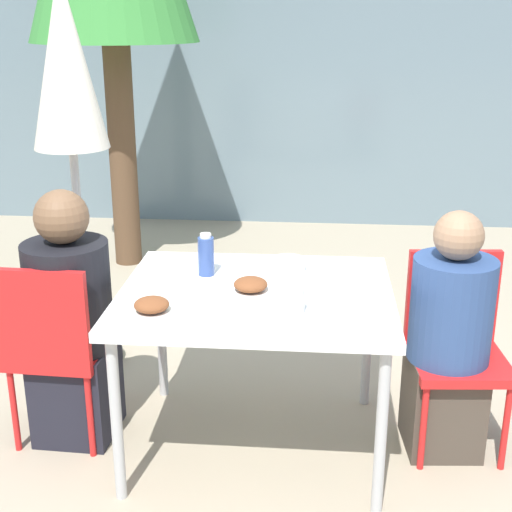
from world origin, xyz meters
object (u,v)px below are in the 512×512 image
(chair_right, at_px, (455,336))
(salad_bowl, at_px, (288,265))
(person_left, at_px, (71,326))
(closed_umbrella, at_px, (67,80))
(person_right, at_px, (448,343))
(chair_left, at_px, (54,341))
(drinking_cup, at_px, (296,300))
(bottle, at_px, (206,255))

(chair_right, height_order, salad_bowl, chair_right)
(person_left, bearing_deg, closed_umbrella, 106.48)
(person_right, bearing_deg, closed_umbrella, -25.35)
(closed_umbrella, bearing_deg, person_left, -75.93)
(salad_bowl, bearing_deg, person_left, -166.66)
(chair_left, height_order, drinking_cup, chair_left)
(bottle, bearing_deg, chair_left, -161.38)
(drinking_cup, bearing_deg, chair_left, 170.94)
(salad_bowl, bearing_deg, chair_left, -163.11)
(drinking_cup, bearing_deg, salad_bowl, 96.14)
(person_left, relative_size, drinking_cup, 11.73)
(person_right, xyz_separation_m, salad_bowl, (-0.69, 0.19, 0.26))
(person_right, height_order, salad_bowl, person_right)
(chair_left, distance_m, bottle, 0.75)
(chair_right, distance_m, person_right, 0.10)
(drinking_cup, height_order, salad_bowl, drinking_cup)
(chair_left, bearing_deg, bottle, 21.03)
(chair_left, distance_m, person_left, 0.10)
(chair_left, xyz_separation_m, bottle, (0.63, 0.21, 0.33))
(person_left, height_order, chair_right, person_left)
(chair_left, height_order, chair_right, same)
(person_left, bearing_deg, chair_left, -121.85)
(chair_right, bearing_deg, closed_umbrella, -22.57)
(chair_left, height_order, person_right, person_right)
(chair_right, bearing_deg, person_right, 58.15)
(chair_left, relative_size, chair_right, 1.00)
(person_right, height_order, closed_umbrella, closed_umbrella)
(chair_right, xyz_separation_m, bottle, (-1.09, 0.02, 0.33))
(closed_umbrella, bearing_deg, person_right, -20.69)
(person_left, xyz_separation_m, chair_right, (1.66, 0.12, -0.04))
(closed_umbrella, xyz_separation_m, drinking_cup, (1.16, -0.95, -0.73))
(closed_umbrella, bearing_deg, drinking_cup, -39.45)
(person_right, distance_m, salad_bowl, 0.76)
(drinking_cup, bearing_deg, bottle, 136.88)
(person_left, height_order, person_right, person_left)
(drinking_cup, bearing_deg, chair_right, 27.81)
(person_left, xyz_separation_m, closed_umbrella, (-0.18, 0.71, 0.98))
(person_left, relative_size, person_right, 1.06)
(person_left, distance_m, chair_right, 1.67)
(chair_right, distance_m, bottle, 1.14)
(chair_left, distance_m, person_right, 1.68)
(person_left, bearing_deg, person_right, 3.54)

